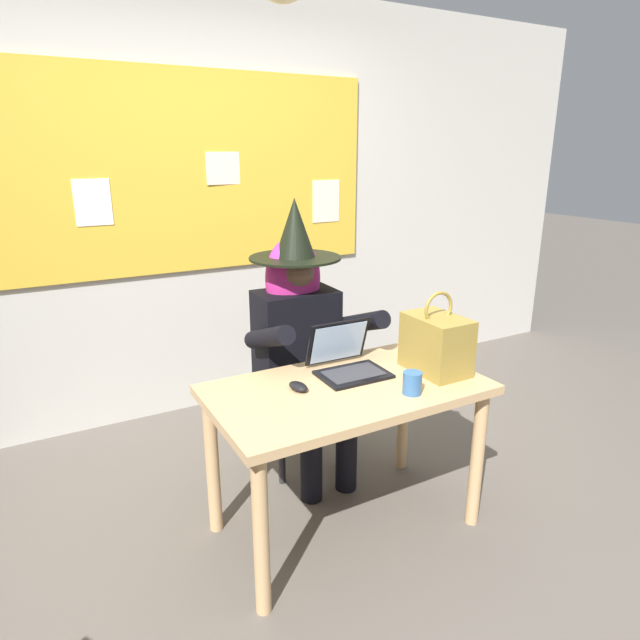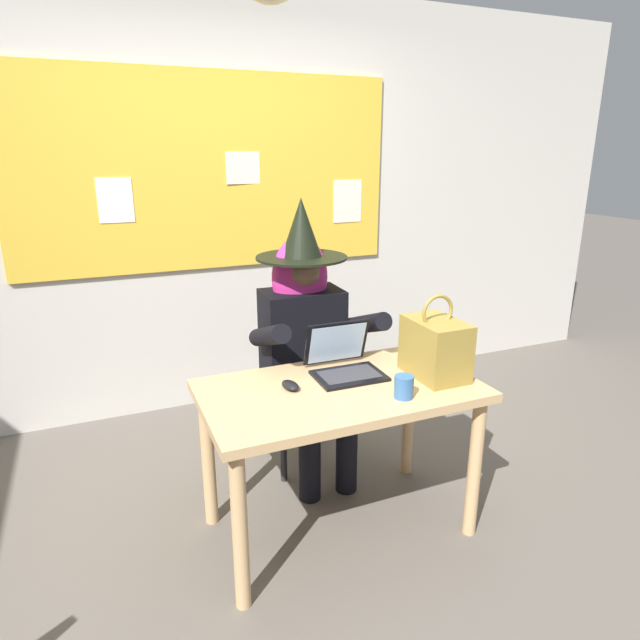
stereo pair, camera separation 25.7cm
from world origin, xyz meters
TOP-DOWN VIEW (x-y plane):
  - ground_plane at (0.00, 0.00)m, footprint 24.00×24.00m
  - wall_back_bulletin at (-0.00, 1.70)m, footprint 6.51×1.79m
  - desk_main at (0.18, 0.09)m, footprint 1.19×0.67m
  - chair_at_desk at (0.26, 0.79)m, footprint 0.45×0.45m
  - person_costumed at (0.25, 0.67)m, footprint 0.60×0.71m
  - laptop at (0.26, 0.23)m, footprint 0.31×0.30m
  - computer_mouse at (-0.03, 0.15)m, footprint 0.08×0.11m
  - handbag at (0.62, 0.04)m, footprint 0.20×0.30m
  - coffee_mug at (0.37, -0.10)m, footprint 0.08×0.08m

SIDE VIEW (x-z plane):
  - ground_plane at x=0.00m, z-range 0.00..0.00m
  - chair_at_desk at x=0.26m, z-range 0.06..0.97m
  - desk_main at x=0.18m, z-range 0.25..0.97m
  - computer_mouse at x=-0.03m, z-range 0.71..0.75m
  - coffee_mug at x=0.37m, z-range 0.71..0.81m
  - laptop at x=0.26m, z-range 0.65..0.88m
  - person_costumed at x=0.25m, z-range 0.08..1.54m
  - handbag at x=0.62m, z-range 0.66..1.04m
  - wall_back_bulletin at x=0.00m, z-range 0.01..2.66m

